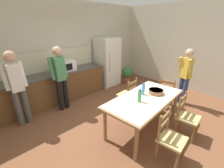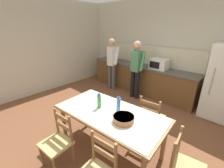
{
  "view_description": "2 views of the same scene",
  "coord_description": "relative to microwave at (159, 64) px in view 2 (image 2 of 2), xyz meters",
  "views": [
    {
      "loc": [
        -2.24,
        -1.88,
        2.21
      ],
      "look_at": [
        -0.23,
        0.2,
        1.05
      ],
      "focal_mm": 24.0,
      "sensor_mm": 36.0,
      "label": 1
    },
    {
      "loc": [
        1.68,
        -1.9,
        2.14
      ],
      "look_at": [
        -0.28,
        0.23,
        0.98
      ],
      "focal_mm": 24.0,
      "sensor_mm": 36.0,
      "label": 2
    }
  ],
  "objects": [
    {
      "name": "ground_plane",
      "position": [
        0.21,
        -2.21,
        -1.05
      ],
      "size": [
        8.32,
        8.32,
        0.0
      ],
      "primitive_type": "plane",
      "color": "brown"
    },
    {
      "name": "bottle_off_centre",
      "position": [
        0.5,
        -2.43,
        -0.15
      ],
      "size": [
        0.07,
        0.07,
        0.27
      ],
      "color": "#4C8ED6",
      "rests_on": "dining_table"
    },
    {
      "name": "chair_side_far_right",
      "position": [
        0.79,
        -1.77,
        -0.61
      ],
      "size": [
        0.46,
        0.44,
        0.91
      ],
      "rotation": [
        0.0,
        0.0,
        3.24
      ],
      "color": "olive",
      "rests_on": "ground"
    },
    {
      "name": "counter_splashback",
      "position": [
        -0.63,
        0.33,
        0.15
      ],
      "size": [
        3.58,
        0.03,
        0.6
      ],
      "primitive_type": "cube",
      "color": "beige",
      "rests_on": "kitchen_counter"
    },
    {
      "name": "wall_back",
      "position": [
        0.21,
        0.45,
        0.4
      ],
      "size": [
        6.52,
        0.12,
        2.9
      ],
      "primitive_type": "cube",
      "color": "beige",
      "rests_on": "ground"
    },
    {
      "name": "dining_table",
      "position": [
        0.41,
        -2.55,
        -0.35
      ],
      "size": [
        1.94,
        1.05,
        0.78
      ],
      "rotation": [
        0.0,
        0.0,
        0.07
      ],
      "color": "olive",
      "rests_on": "ground"
    },
    {
      "name": "wall_left",
      "position": [
        -3.05,
        -2.21,
        0.4
      ],
      "size": [
        0.12,
        5.2,
        2.9
      ],
      "primitive_type": "cube",
      "color": "beige",
      "rests_on": "ground"
    },
    {
      "name": "chair_side_near_left",
      "position": [
        0.04,
        -3.34,
        -0.61
      ],
      "size": [
        0.45,
        0.43,
        0.91
      ],
      "rotation": [
        0.0,
        0.0,
        0.08
      ],
      "color": "olive",
      "rests_on": "ground"
    },
    {
      "name": "person_at_sink",
      "position": [
        -1.44,
        -0.5,
        -0.08
      ],
      "size": [
        0.43,
        0.3,
        1.72
      ],
      "rotation": [
        0.0,
        0.0,
        1.57
      ],
      "color": "#4C4C4C",
      "rests_on": "ground"
    },
    {
      "name": "serving_bowl",
      "position": [
        0.75,
        -2.6,
        -0.22
      ],
      "size": [
        0.32,
        0.32,
        0.09
      ],
      "color": "#9E6642",
      "rests_on": "dining_table"
    },
    {
      "name": "kitchen_counter",
      "position": [
        -0.63,
        0.02,
        -0.6
      ],
      "size": [
        3.62,
        0.66,
        0.9
      ],
      "color": "brown",
      "rests_on": "ground"
    },
    {
      "name": "bottle_near_centre",
      "position": [
        0.18,
        -2.57,
        -0.15
      ],
      "size": [
        0.07,
        0.07,
        0.27
      ],
      "color": "green",
      "rests_on": "dining_table"
    },
    {
      "name": "person_at_counter",
      "position": [
        -0.45,
        -0.52,
        -0.09
      ],
      "size": [
        0.43,
        0.3,
        1.71
      ],
      "rotation": [
        0.0,
        0.0,
        1.57
      ],
      "color": "black",
      "rests_on": "ground"
    },
    {
      "name": "chair_head_end",
      "position": [
        1.64,
        -2.47,
        -0.61
      ],
      "size": [
        0.45,
        0.47,
        0.91
      ],
      "rotation": [
        0.0,
        0.0,
        1.71
      ],
      "color": "olive",
      "rests_on": "ground"
    },
    {
      "name": "microwave",
      "position": [
        0.0,
        0.0,
        0.0
      ],
      "size": [
        0.5,
        0.39,
        0.3
      ],
      "color": "white",
      "rests_on": "kitchen_counter"
    }
  ]
}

